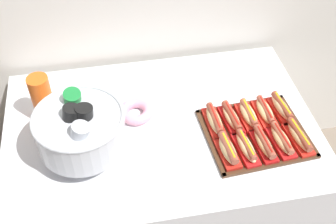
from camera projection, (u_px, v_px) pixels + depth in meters
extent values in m
plane|color=#7A6B5B|center=(162.00, 221.00, 2.33)|extent=(10.00, 10.00, 0.00)
cube|color=silver|center=(162.00, 177.00, 2.05)|extent=(1.30, 0.89, 0.72)
cylinder|color=black|center=(60.00, 183.00, 2.48)|extent=(0.05, 0.05, 0.04)
cylinder|color=black|center=(240.00, 157.00, 2.62)|extent=(0.05, 0.05, 0.04)
cube|color=#472B19|center=(255.00, 134.00, 1.75)|extent=(0.43, 0.39, 0.01)
cube|color=#472B19|center=(272.00, 165.00, 1.63)|extent=(0.41, 0.04, 0.01)
cube|color=#472B19|center=(240.00, 104.00, 1.87)|extent=(0.41, 0.04, 0.01)
cube|color=#472B19|center=(210.00, 141.00, 1.72)|extent=(0.04, 0.36, 0.01)
cube|color=#472B19|center=(299.00, 124.00, 1.78)|extent=(0.04, 0.36, 0.01)
cube|color=red|center=(227.00, 154.00, 1.66)|extent=(0.08, 0.16, 0.02)
ellipsoid|color=tan|center=(228.00, 150.00, 1.65)|extent=(0.06, 0.15, 0.04)
cylinder|color=#9E4C38|center=(228.00, 148.00, 1.64)|extent=(0.04, 0.15, 0.03)
cylinder|color=yellow|center=(229.00, 145.00, 1.63)|extent=(0.02, 0.13, 0.01)
cube|color=red|center=(245.00, 150.00, 1.68)|extent=(0.08, 0.18, 0.02)
ellipsoid|color=beige|center=(246.00, 147.00, 1.66)|extent=(0.06, 0.17, 0.04)
cylinder|color=#9E4C38|center=(247.00, 145.00, 1.65)|extent=(0.04, 0.15, 0.03)
cylinder|color=yellow|center=(247.00, 143.00, 1.64)|extent=(0.02, 0.13, 0.01)
cube|color=#B21414|center=(263.00, 147.00, 1.69)|extent=(0.07, 0.18, 0.02)
ellipsoid|color=#E0BC7F|center=(264.00, 143.00, 1.67)|extent=(0.06, 0.17, 0.04)
cylinder|color=#9E4C38|center=(264.00, 141.00, 1.67)|extent=(0.04, 0.16, 0.03)
cylinder|color=red|center=(265.00, 139.00, 1.66)|extent=(0.02, 0.14, 0.01)
cube|color=red|center=(281.00, 143.00, 1.70)|extent=(0.08, 0.18, 0.02)
ellipsoid|color=#E0BC7F|center=(282.00, 140.00, 1.69)|extent=(0.06, 0.16, 0.04)
cylinder|color=#A8563D|center=(282.00, 138.00, 1.68)|extent=(0.04, 0.16, 0.03)
cylinder|color=red|center=(283.00, 136.00, 1.67)|extent=(0.02, 0.14, 0.01)
cube|color=red|center=(298.00, 140.00, 1.71)|extent=(0.08, 0.19, 0.02)
ellipsoid|color=#E0BC7F|center=(299.00, 136.00, 1.70)|extent=(0.06, 0.17, 0.04)
cylinder|color=brown|center=(300.00, 134.00, 1.69)|extent=(0.05, 0.17, 0.03)
cylinder|color=yellow|center=(301.00, 132.00, 1.68)|extent=(0.02, 0.14, 0.01)
cube|color=red|center=(214.00, 124.00, 1.78)|extent=(0.07, 0.18, 0.02)
ellipsoid|color=tan|center=(215.00, 120.00, 1.76)|extent=(0.06, 0.17, 0.04)
cylinder|color=brown|center=(215.00, 118.00, 1.75)|extent=(0.04, 0.16, 0.03)
cylinder|color=red|center=(215.00, 116.00, 1.74)|extent=(0.01, 0.14, 0.01)
cube|color=#B21414|center=(231.00, 121.00, 1.79)|extent=(0.08, 0.18, 0.02)
ellipsoid|color=beige|center=(232.00, 117.00, 1.77)|extent=(0.07, 0.16, 0.04)
cylinder|color=brown|center=(232.00, 116.00, 1.77)|extent=(0.05, 0.16, 0.03)
cylinder|color=red|center=(232.00, 113.00, 1.76)|extent=(0.02, 0.14, 0.01)
cube|color=red|center=(248.00, 118.00, 1.80)|extent=(0.08, 0.17, 0.02)
ellipsoid|color=#E0BC7F|center=(249.00, 114.00, 1.79)|extent=(0.06, 0.16, 0.04)
cylinder|color=#A8563D|center=(249.00, 112.00, 1.78)|extent=(0.03, 0.15, 0.03)
cylinder|color=yellow|center=(249.00, 110.00, 1.77)|extent=(0.01, 0.13, 0.01)
cube|color=red|center=(264.00, 114.00, 1.81)|extent=(0.07, 0.17, 0.02)
ellipsoid|color=#E0BC7F|center=(265.00, 111.00, 1.80)|extent=(0.06, 0.16, 0.04)
cylinder|color=#9E4C38|center=(266.00, 109.00, 1.79)|extent=(0.03, 0.15, 0.03)
cylinder|color=red|center=(266.00, 107.00, 1.78)|extent=(0.01, 0.13, 0.01)
cube|color=red|center=(281.00, 111.00, 1.83)|extent=(0.08, 0.18, 0.02)
ellipsoid|color=beige|center=(282.00, 107.00, 1.81)|extent=(0.06, 0.17, 0.04)
cylinder|color=brown|center=(282.00, 105.00, 1.80)|extent=(0.04, 0.16, 0.03)
cylinder|color=yellow|center=(283.00, 103.00, 1.79)|extent=(0.02, 0.13, 0.01)
cylinder|color=silver|center=(86.00, 153.00, 1.67)|extent=(0.18, 0.18, 0.02)
cone|color=silver|center=(84.00, 147.00, 1.65)|extent=(0.06, 0.06, 0.06)
cylinder|color=silver|center=(81.00, 130.00, 1.58)|extent=(0.33, 0.33, 0.14)
torus|color=silver|center=(78.00, 117.00, 1.53)|extent=(0.34, 0.34, 0.02)
cylinder|color=black|center=(84.00, 120.00, 1.55)|extent=(0.09, 0.08, 0.13)
cylinder|color=#197A33|center=(73.00, 102.00, 1.61)|extent=(0.10, 0.11, 0.14)
cylinder|color=black|center=(71.00, 121.00, 1.54)|extent=(0.10, 0.09, 0.14)
cylinder|color=#B7BCC6|center=(79.00, 138.00, 1.49)|extent=(0.11, 0.09, 0.14)
cylinder|color=#EA5B19|center=(45.00, 109.00, 1.78)|extent=(0.08, 0.08, 0.12)
cylinder|color=#EA5B19|center=(44.00, 105.00, 1.76)|extent=(0.08, 0.08, 0.12)
cylinder|color=#EA5B19|center=(43.00, 102.00, 1.74)|extent=(0.08, 0.08, 0.12)
cylinder|color=#EA5B19|center=(42.00, 98.00, 1.73)|extent=(0.08, 0.08, 0.12)
cylinder|color=#EA5B19|center=(41.00, 94.00, 1.71)|extent=(0.09, 0.09, 0.12)
cylinder|color=#EA5B19|center=(40.00, 90.00, 1.70)|extent=(0.09, 0.09, 0.12)
torus|color=pink|center=(136.00, 112.00, 1.82)|extent=(0.15, 0.15, 0.04)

